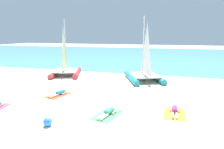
# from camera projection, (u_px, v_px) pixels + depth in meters

# --- Properties ---
(ground_plane) EXTENTS (120.00, 120.00, 0.00)m
(ground_plane) POSITION_uv_depth(u_px,v_px,m) (125.00, 77.00, 19.68)
(ground_plane) COLOR silver
(ocean_water) EXTENTS (120.00, 40.00, 0.05)m
(ocean_water) POSITION_uv_depth(u_px,v_px,m) (148.00, 55.00, 40.21)
(ocean_water) COLOR #5BB2C1
(ocean_water) RESTS_ON ground
(sailboat_red) EXTENTS (4.12, 5.06, 5.70)m
(sailboat_red) POSITION_uv_depth(u_px,v_px,m) (65.00, 67.00, 20.41)
(sailboat_red) COLOR #CC3838
(sailboat_red) RESTS_ON ground
(sailboat_teal) EXTENTS (4.34, 5.20, 5.81)m
(sailboat_teal) POSITION_uv_depth(u_px,v_px,m) (144.00, 71.00, 18.13)
(sailboat_teal) COLOR teal
(sailboat_teal) RESTS_ON ground
(towel_center_left) EXTENTS (1.53, 2.11, 0.01)m
(towel_center_left) POSITION_uv_depth(u_px,v_px,m) (58.00, 95.00, 13.91)
(towel_center_left) COLOR #EA5933
(towel_center_left) RESTS_ON ground
(sunbather_center_left) EXTENTS (0.76, 1.55, 0.30)m
(sunbather_center_left) POSITION_uv_depth(u_px,v_px,m) (59.00, 93.00, 13.94)
(sunbather_center_left) COLOR #268CCC
(sunbather_center_left) RESTS_ON towel_center_left
(towel_center_right) EXTENTS (1.49, 2.10, 0.01)m
(towel_center_right) POSITION_uv_depth(u_px,v_px,m) (107.00, 115.00, 10.51)
(towel_center_right) COLOR #4CB266
(towel_center_right) RESTS_ON ground
(sunbather_center_right) EXTENTS (0.73, 1.56, 0.30)m
(sunbather_center_right) POSITION_uv_depth(u_px,v_px,m) (108.00, 112.00, 10.54)
(sunbather_center_right) COLOR #3FB28C
(sunbather_center_right) RESTS_ON towel_center_right
(towel_rightmost) EXTENTS (1.11, 1.91, 0.01)m
(towel_rightmost) POSITION_uv_depth(u_px,v_px,m) (175.00, 114.00, 10.70)
(towel_rightmost) COLOR yellow
(towel_rightmost) RESTS_ON ground
(sunbather_rightmost) EXTENTS (0.54, 1.56, 0.30)m
(sunbather_rightmost) POSITION_uv_depth(u_px,v_px,m) (175.00, 111.00, 10.73)
(sunbather_rightmost) COLOR #D83372
(sunbather_rightmost) RESTS_ON towel_rightmost
(beach_ball) EXTENTS (0.42, 0.42, 0.42)m
(beach_ball) POSITION_uv_depth(u_px,v_px,m) (48.00, 122.00, 9.22)
(beach_ball) COLOR #337FE5
(beach_ball) RESTS_ON ground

